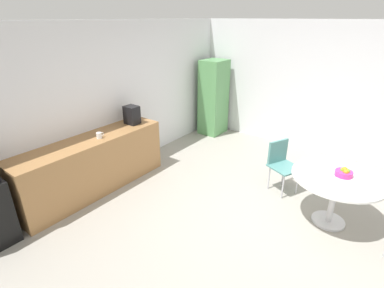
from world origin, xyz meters
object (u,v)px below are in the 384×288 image
at_px(fruit_bowl, 344,172).
at_px(mug_white, 99,135).
at_px(coffee_maker, 132,115).
at_px(mug_green, 134,121).
at_px(locker_cabinet, 213,98).
at_px(chair_teal, 281,160).
at_px(round_table, 336,185).

height_order(fruit_bowl, mug_white, mug_white).
bearing_deg(fruit_bowl, coffee_maker, 100.12).
height_order(mug_green, coffee_maker, coffee_maker).
xyz_separation_m(locker_cabinet, coffee_maker, (-2.46, 0.10, 0.19)).
relative_size(chair_teal, mug_green, 6.43).
distance_m(mug_white, mug_green, 0.78).
distance_m(chair_teal, coffee_maker, 2.64).
bearing_deg(mug_green, chair_teal, -67.93).
relative_size(fruit_bowl, mug_green, 1.70).
distance_m(chair_teal, mug_white, 2.91).
xyz_separation_m(fruit_bowl, mug_white, (-1.37, 3.26, 0.17)).
relative_size(fruit_bowl, coffee_maker, 0.69).
xyz_separation_m(chair_teal, mug_green, (-0.95, 2.35, 0.43)).
distance_m(round_table, fruit_bowl, 0.19).
distance_m(fruit_bowl, mug_green, 3.37).
bearing_deg(coffee_maker, fruit_bowl, -79.88).
bearing_deg(chair_teal, fruit_bowl, -110.40).
distance_m(mug_green, coffee_maker, 0.12).
xyz_separation_m(locker_cabinet, mug_white, (-3.23, 0.00, 0.08)).
height_order(round_table, mug_green, mug_green).
bearing_deg(mug_green, mug_white, -176.06).
relative_size(locker_cabinet, fruit_bowl, 7.94).
height_order(chair_teal, mug_green, mug_green).
xyz_separation_m(round_table, coffee_maker, (-0.54, 3.31, 0.45)).
xyz_separation_m(locker_cabinet, chair_teal, (-1.50, -2.30, -0.35)).
distance_m(locker_cabinet, fruit_bowl, 3.75).
relative_size(mug_white, mug_green, 1.00).
height_order(locker_cabinet, chair_teal, locker_cabinet).
height_order(mug_white, coffee_maker, coffee_maker).
bearing_deg(mug_green, fruit_bowl, -79.78).
height_order(locker_cabinet, mug_white, locker_cabinet).
height_order(round_table, fruit_bowl, fruit_bowl).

